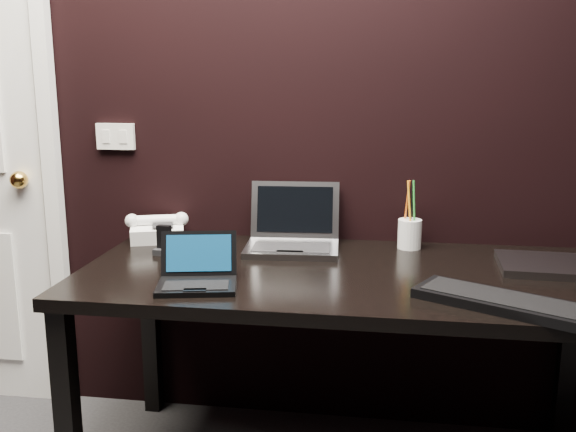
# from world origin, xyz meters

# --- Properties ---
(wall_back) EXTENTS (4.00, 0.00, 4.00)m
(wall_back) POSITION_xyz_m (0.00, 1.80, 1.30)
(wall_back) COLOR black
(wall_back) RESTS_ON ground
(wall_switch) EXTENTS (0.15, 0.02, 0.10)m
(wall_switch) POSITION_xyz_m (-0.62, 1.79, 1.12)
(wall_switch) COLOR silver
(wall_switch) RESTS_ON wall_back
(desk) EXTENTS (1.70, 0.80, 0.74)m
(desk) POSITION_xyz_m (0.30, 1.40, 0.66)
(desk) COLOR black
(desk) RESTS_ON ground
(netbook) EXTENTS (0.26, 0.24, 0.15)m
(netbook) POSITION_xyz_m (-0.13, 1.18, 0.77)
(netbook) COLOR black
(netbook) RESTS_ON desk
(silver_laptop) EXTENTS (0.34, 0.31, 0.23)m
(silver_laptop) POSITION_xyz_m (0.09, 1.63, 0.78)
(silver_laptop) COLOR gray
(silver_laptop) RESTS_ON desk
(ext_keyboard) EXTENTS (0.48, 0.36, 0.03)m
(ext_keyboard) POSITION_xyz_m (0.74, 1.13, 0.75)
(ext_keyboard) COLOR black
(ext_keyboard) RESTS_ON desk
(closed_laptop) EXTENTS (0.37, 0.28, 0.02)m
(closed_laptop) POSITION_xyz_m (0.97, 1.51, 0.75)
(closed_laptop) COLOR gray
(closed_laptop) RESTS_ON desk
(desk_phone) EXTENTS (0.24, 0.23, 0.12)m
(desk_phone) POSITION_xyz_m (-0.43, 1.68, 0.78)
(desk_phone) COLOR white
(desk_phone) RESTS_ON desk
(mobile_phone) EXTENTS (0.06, 0.06, 0.10)m
(mobile_phone) POSITION_xyz_m (-0.34, 1.50, 0.78)
(mobile_phone) COLOR black
(mobile_phone) RESTS_ON desk
(pen_cup) EXTENTS (0.09, 0.09, 0.25)m
(pen_cup) POSITION_xyz_m (0.51, 1.71, 0.80)
(pen_cup) COLOR white
(pen_cup) RESTS_ON desk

